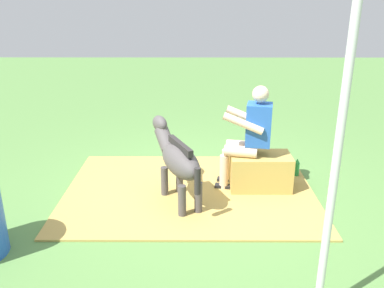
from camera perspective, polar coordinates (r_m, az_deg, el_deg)
name	(u,v)px	position (r m, az deg, el deg)	size (l,w,h in m)	color
ground_plane	(202,191)	(5.22, 1.45, -6.63)	(24.00, 24.00, 0.00)	#568442
hay_patch	(189,191)	(5.20, -0.36, -6.56)	(3.12, 2.27, 0.02)	tan
hay_bale	(260,172)	(5.26, 9.53, -3.89)	(0.76, 0.46, 0.47)	tan
person_seated	(249,134)	(5.07, 8.02, 1.46)	(0.70, 0.50, 1.35)	beige
pony_standing	(178,159)	(4.75, -2.04, -2.08)	(0.74, 1.26, 0.92)	#4C4747
soda_bottle	(297,168)	(5.74, 14.50, -3.30)	(0.07, 0.07, 0.27)	#268C3F
tent_pole_left	(336,165)	(2.93, 19.57, -2.77)	(0.06, 0.06, 2.53)	silver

